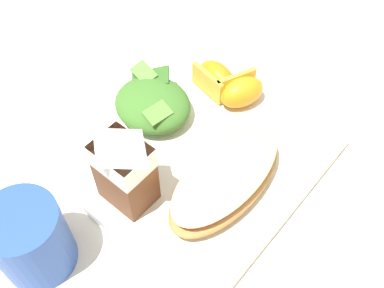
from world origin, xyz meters
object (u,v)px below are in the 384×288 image
(orange_wedge_middle, at_px, (216,78))
(metal_fork, at_px, (185,48))
(milk_carton, at_px, (124,166))
(drinking_blue_cup, at_px, (31,240))
(orange_wedge_front, at_px, (241,91))
(green_salad_pile, at_px, (153,104))
(cheesy_pizza_bread, at_px, (226,180))
(white_plate, at_px, (192,153))

(orange_wedge_middle, distance_m, metal_fork, 0.11)
(milk_carton, distance_m, drinking_blue_cup, 0.12)
(orange_wedge_front, bearing_deg, green_salad_pile, 51.18)
(cheesy_pizza_bread, xyz_separation_m, metal_fork, (0.20, -0.17, -0.03))
(milk_carton, bearing_deg, cheesy_pizza_bread, -134.96)
(white_plate, height_order, drinking_blue_cup, drinking_blue_cup)
(white_plate, xyz_separation_m, orange_wedge_middle, (0.04, -0.10, 0.03))
(cheesy_pizza_bread, height_order, drinking_blue_cup, drinking_blue_cup)
(orange_wedge_front, xyz_separation_m, orange_wedge_middle, (0.04, 0.00, 0.00))
(cheesy_pizza_bread, distance_m, green_salad_pile, 0.14)
(cheesy_pizza_bread, relative_size, orange_wedge_front, 2.46)
(metal_fork, bearing_deg, green_salad_pile, 114.99)
(orange_wedge_front, xyz_separation_m, metal_fork, (0.14, -0.05, -0.03))
(white_plate, height_order, orange_wedge_front, orange_wedge_front)
(metal_fork, bearing_deg, white_plate, 133.15)
(white_plate, height_order, orange_wedge_middle, orange_wedge_middle)
(white_plate, xyz_separation_m, drinking_blue_cup, (0.04, 0.21, 0.04))
(milk_carton, xyz_separation_m, drinking_blue_cup, (0.02, 0.11, -0.03))
(green_salad_pile, xyz_separation_m, drinking_blue_cup, (-0.04, 0.22, 0.01))
(orange_wedge_front, bearing_deg, orange_wedge_middle, 3.72)
(white_plate, bearing_deg, metal_fork, -46.85)
(white_plate, relative_size, green_salad_pile, 2.68)
(cheesy_pizza_bread, bearing_deg, milk_carton, 45.04)
(white_plate, bearing_deg, drinking_blue_cup, 80.02)
(metal_fork, height_order, drinking_blue_cup, drinking_blue_cup)
(white_plate, distance_m, drinking_blue_cup, 0.21)
(cheesy_pizza_bread, xyz_separation_m, orange_wedge_middle, (0.11, -0.12, 0.00))
(milk_carton, height_order, metal_fork, milk_carton)
(orange_wedge_front, relative_size, drinking_blue_cup, 0.77)
(white_plate, distance_m, orange_wedge_middle, 0.11)
(white_plate, relative_size, cheesy_pizza_bread, 1.64)
(metal_fork, bearing_deg, milk_carton, 117.43)
(milk_carton, bearing_deg, orange_wedge_middle, -81.17)
(drinking_blue_cup, bearing_deg, metal_fork, -73.99)
(metal_fork, distance_m, drinking_blue_cup, 0.37)
(cheesy_pizza_bread, xyz_separation_m, orange_wedge_front, (0.07, -0.12, 0.00))
(cheesy_pizza_bread, xyz_separation_m, milk_carton, (0.08, 0.08, 0.04))
(orange_wedge_middle, distance_m, drinking_blue_cup, 0.30)
(orange_wedge_front, height_order, metal_fork, orange_wedge_front)
(drinking_blue_cup, bearing_deg, cheesy_pizza_bread, -118.43)
(green_salad_pile, bearing_deg, orange_wedge_front, -128.82)
(milk_carton, xyz_separation_m, orange_wedge_middle, (0.03, -0.19, -0.04))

